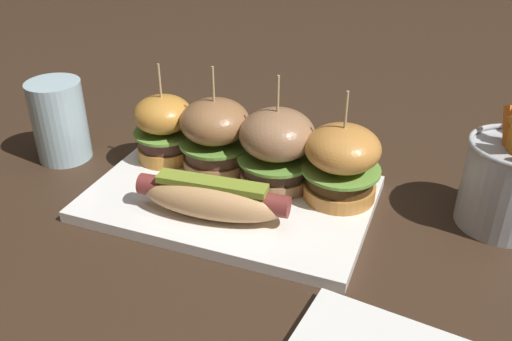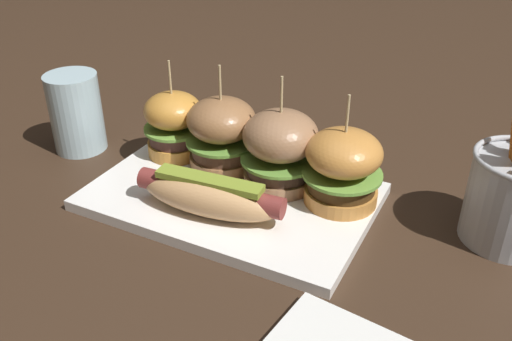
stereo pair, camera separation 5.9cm
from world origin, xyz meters
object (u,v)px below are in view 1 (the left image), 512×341
platter_main (230,198)px  fries_bucket (508,181)px  slider_far_left (164,127)px  water_glass (59,121)px  slider_far_right (341,162)px  slider_center_left (215,135)px  slider_center_right (277,147)px  hot_dog (210,197)px

platter_main → fries_bucket: 0.32m
slider_far_left → water_glass: slider_far_left is taller
slider_far_right → water_glass: size_ratio=1.22×
slider_far_right → water_glass: bearing=-177.5°
slider_center_left → slider_far_left: bearing=178.8°
slider_far_right → water_glass: 0.39m
slider_center_right → fries_bucket: (0.27, 0.03, -0.01)m
platter_main → slider_far_left: slider_far_left is taller
platter_main → slider_center_left: size_ratio=2.43×
platter_main → slider_far_right: slider_far_right is taller
hot_dog → slider_center_left: bearing=111.0°
platter_main → water_glass: water_glass is taller
slider_center_left → hot_dog: bearing=-69.0°
slider_far_left → slider_far_right: slider_far_right is taller
slider_center_right → hot_dog: bearing=-116.0°
slider_far_left → water_glass: size_ratio=1.19×
slider_center_left → slider_center_right: bearing=-3.1°
water_glass → platter_main: bearing=-5.4°
hot_dog → slider_center_left: size_ratio=1.28×
slider_center_right → slider_far_right: 0.08m
hot_dog → slider_far_right: size_ratio=1.32×
hot_dog → fries_bucket: fries_bucket is taller
slider_far_left → slider_center_right: size_ratio=0.94×
slider_center_right → slider_far_right: bearing=-3.0°
platter_main → hot_dog: hot_dog is taller
slider_center_right → slider_far_right: size_ratio=1.04×
slider_far_right → hot_dog: bearing=-144.6°
slider_far_left → slider_center_right: bearing=-2.2°
hot_dog → fries_bucket: bearing=21.6°
slider_far_left → slider_center_left: bearing=-1.2°
platter_main → slider_far_left: 0.14m
slider_center_left → slider_far_right: slider_center_left is taller
platter_main → water_glass: bearing=174.6°
slider_far_left → hot_dog: bearing=-41.7°
slider_center_right → water_glass: bearing=-176.0°
slider_center_left → slider_far_right: size_ratio=1.03×
slider_center_right → slider_far_left: bearing=177.8°
hot_dog → fries_bucket: size_ratio=1.17×
hot_dog → slider_center_right: (0.05, 0.10, 0.03)m
slider_center_right → platter_main: bearing=-133.3°
slider_far_left → slider_far_right: size_ratio=0.98×
slider_center_left → fries_bucket: (0.35, 0.02, -0.01)m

